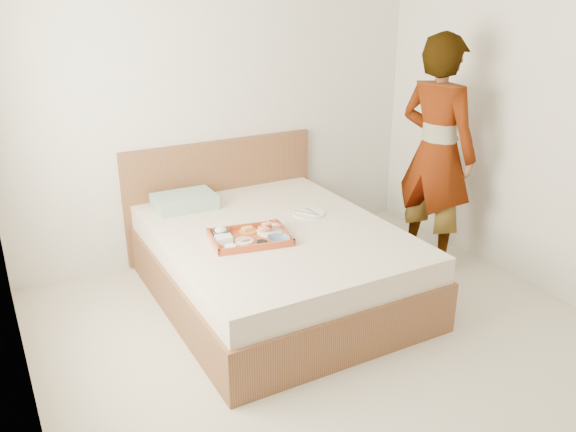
# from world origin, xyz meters

# --- Properties ---
(ground) EXTENTS (3.50, 4.00, 0.01)m
(ground) POSITION_xyz_m (0.00, 0.00, 0.00)
(ground) COLOR beige
(ground) RESTS_ON ground
(wall_back) EXTENTS (3.50, 0.01, 2.60)m
(wall_back) POSITION_xyz_m (0.00, 2.00, 1.30)
(wall_back) COLOR silver
(wall_back) RESTS_ON ground
(wall_left) EXTENTS (0.01, 4.00, 2.60)m
(wall_left) POSITION_xyz_m (-1.75, 0.00, 1.30)
(wall_left) COLOR silver
(wall_left) RESTS_ON ground
(bed) EXTENTS (1.65, 2.00, 0.53)m
(bed) POSITION_xyz_m (-0.04, 1.00, 0.27)
(bed) COLOR brown
(bed) RESTS_ON ground
(headboard) EXTENTS (1.65, 0.06, 0.95)m
(headboard) POSITION_xyz_m (-0.04, 1.97, 0.47)
(headboard) COLOR brown
(headboard) RESTS_ON ground
(pillow) EXTENTS (0.46, 0.32, 0.11)m
(pillow) POSITION_xyz_m (-0.46, 1.70, 0.58)
(pillow) COLOR #A4B9A5
(pillow) RESTS_ON bed
(tray) EXTENTS (0.58, 0.46, 0.05)m
(tray) POSITION_xyz_m (-0.29, 0.90, 0.55)
(tray) COLOR #BA5826
(tray) RESTS_ON bed
(prawn_plate) EXTENTS (0.21, 0.21, 0.01)m
(prawn_plate) POSITION_xyz_m (-0.12, 0.93, 0.55)
(prawn_plate) COLOR white
(prawn_plate) RESTS_ON tray
(navy_bowl_big) EXTENTS (0.17, 0.17, 0.04)m
(navy_bowl_big) POSITION_xyz_m (-0.14, 0.75, 0.56)
(navy_bowl_big) COLOR #172A4B
(navy_bowl_big) RESTS_ON tray
(sauce_dish) EXTENTS (0.09, 0.09, 0.03)m
(sauce_dish) POSITION_xyz_m (-0.27, 0.76, 0.56)
(sauce_dish) COLOR black
(sauce_dish) RESTS_ON tray
(meat_plate) EXTENTS (0.15, 0.15, 0.01)m
(meat_plate) POSITION_xyz_m (-0.34, 0.87, 0.55)
(meat_plate) COLOR white
(meat_plate) RESTS_ON tray
(bread_plate) EXTENTS (0.15, 0.15, 0.01)m
(bread_plate) POSITION_xyz_m (-0.25, 1.01, 0.55)
(bread_plate) COLOR orange
(bread_plate) RESTS_ON tray
(salad_bowl) EXTENTS (0.13, 0.13, 0.04)m
(salad_bowl) POSITION_xyz_m (-0.44, 1.05, 0.56)
(salad_bowl) COLOR #172A4B
(salad_bowl) RESTS_ON tray
(plastic_tub) EXTENTS (0.12, 0.11, 0.05)m
(plastic_tub) POSITION_xyz_m (-0.47, 0.92, 0.57)
(plastic_tub) COLOR silver
(plastic_tub) RESTS_ON tray
(cheese_round) EXTENTS (0.09, 0.09, 0.03)m
(cheese_round) POSITION_xyz_m (-0.47, 0.80, 0.56)
(cheese_round) COLOR white
(cheese_round) RESTS_ON tray
(dinner_plate) EXTENTS (0.29, 0.29, 0.01)m
(dinner_plate) POSITION_xyz_m (0.31, 1.13, 0.54)
(dinner_plate) COLOR white
(dinner_plate) RESTS_ON bed
(person) EXTENTS (0.57, 0.74, 1.83)m
(person) POSITION_xyz_m (1.34, 0.93, 0.91)
(person) COLOR white
(person) RESTS_ON ground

